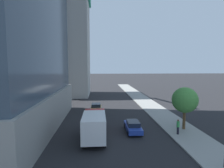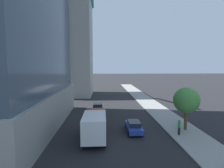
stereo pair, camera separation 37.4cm
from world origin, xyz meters
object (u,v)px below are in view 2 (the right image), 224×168
at_px(car_gold, 98,108).
at_px(pedestrian_green_shirt, 179,127).
at_px(street_tree, 186,100).
at_px(car_blue, 134,126).
at_px(construction_building, 63,38).
at_px(box_truck, 95,124).

distance_m(car_gold, pedestrian_green_shirt, 15.42).
height_order(street_tree, pedestrian_green_shirt, street_tree).
height_order(street_tree, car_blue, street_tree).
bearing_deg(pedestrian_green_shirt, construction_building, 122.04).
relative_size(construction_building, car_gold, 8.21).
xyz_separation_m(construction_building, car_gold, (9.96, -19.86, -15.26)).
relative_size(construction_building, pedestrian_green_shirt, 20.96).
bearing_deg(car_gold, box_truck, -90.00).
height_order(car_gold, pedestrian_green_shirt, pedestrian_green_shirt).
xyz_separation_m(car_gold, pedestrian_green_shirt, (9.88, -11.84, 0.35)).
distance_m(car_blue, pedestrian_green_shirt, 5.36).
distance_m(construction_building, pedestrian_green_shirt, 40.26).
bearing_deg(street_tree, pedestrian_green_shirt, -132.16).
bearing_deg(car_blue, car_gold, 114.90).
bearing_deg(box_truck, car_gold, 90.00).
bearing_deg(street_tree, box_truck, -168.83).
xyz_separation_m(street_tree, car_gold, (-11.42, 10.14, -3.18)).
distance_m(construction_building, car_blue, 36.85).
distance_m(construction_building, box_truck, 36.64).
relative_size(street_tree, car_blue, 1.27).
bearing_deg(box_truck, pedestrian_green_shirt, 3.20).
height_order(construction_building, pedestrian_green_shirt, construction_building).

